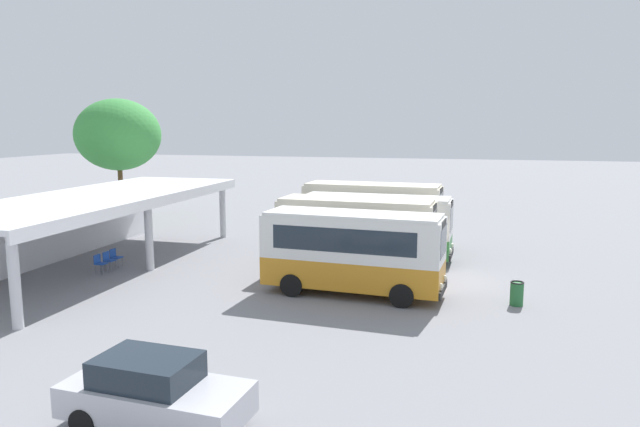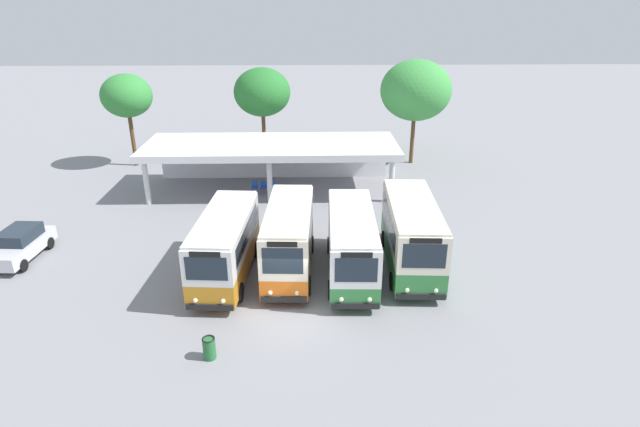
# 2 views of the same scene
# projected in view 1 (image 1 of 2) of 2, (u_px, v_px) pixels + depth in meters

# --- Properties ---
(ground_plane) EXTENTS (180.00, 180.00, 0.00)m
(ground_plane) POSITION_uv_depth(u_px,v_px,m) (444.00, 279.00, 24.96)
(ground_plane) COLOR gray
(city_bus_nearest_orange) EXTENTS (2.61, 7.15, 3.25)m
(city_bus_nearest_orange) POSITION_uv_depth(u_px,v_px,m) (353.00, 250.00, 22.48)
(city_bus_nearest_orange) COLOR black
(city_bus_nearest_orange) RESTS_ON ground
(city_bus_second_in_row) EXTENTS (2.46, 7.00, 3.40)m
(city_bus_second_in_row) POSITION_uv_depth(u_px,v_px,m) (356.00, 233.00, 25.48)
(city_bus_second_in_row) COLOR black
(city_bus_second_in_row) RESTS_ON ground
(city_bus_middle_cream) EXTENTS (2.46, 7.43, 3.17)m
(city_bus_middle_cream) POSITION_uv_depth(u_px,v_px,m) (376.00, 225.00, 28.30)
(city_bus_middle_cream) COLOR black
(city_bus_middle_cream) RESTS_ON ground
(city_bus_fourth_amber) EXTENTS (2.68, 7.52, 3.46)m
(city_bus_fourth_amber) POSITION_uv_depth(u_px,v_px,m) (373.00, 212.00, 31.34)
(city_bus_fourth_amber) COLOR black
(city_bus_fourth_amber) RESTS_ON ground
(parked_car_flank) EXTENTS (2.03, 4.20, 1.62)m
(parked_car_flank) POSITION_uv_depth(u_px,v_px,m) (154.00, 392.00, 12.65)
(parked_car_flank) COLOR black
(parked_car_flank) RESTS_ON ground
(terminal_canopy) EXTENTS (17.40, 6.20, 3.40)m
(terminal_canopy) POSITION_uv_depth(u_px,v_px,m) (85.00, 209.00, 27.05)
(terminal_canopy) COLOR silver
(terminal_canopy) RESTS_ON ground
(waiting_chair_end_by_column) EXTENTS (0.44, 0.44, 0.86)m
(waiting_chair_end_by_column) POSITION_uv_depth(u_px,v_px,m) (99.00, 262.00, 25.86)
(waiting_chair_end_by_column) COLOR slate
(waiting_chair_end_by_column) RESTS_ON ground
(waiting_chair_second_from_end) EXTENTS (0.44, 0.44, 0.86)m
(waiting_chair_second_from_end) POSITION_uv_depth(u_px,v_px,m) (108.00, 259.00, 26.45)
(waiting_chair_second_from_end) COLOR slate
(waiting_chair_second_from_end) RESTS_ON ground
(waiting_chair_middle_seat) EXTENTS (0.44, 0.44, 0.86)m
(waiting_chair_middle_seat) POSITION_uv_depth(u_px,v_px,m) (115.00, 256.00, 27.07)
(waiting_chair_middle_seat) COLOR slate
(waiting_chair_middle_seat) RESTS_ON ground
(roadside_tree_east_of_canopy) EXTENTS (5.59, 5.59, 8.31)m
(roadside_tree_east_of_canopy) POSITION_uv_depth(u_px,v_px,m) (118.00, 135.00, 38.56)
(roadside_tree_east_of_canopy) COLOR brown
(roadside_tree_east_of_canopy) RESTS_ON ground
(litter_bin_apron) EXTENTS (0.49, 0.49, 0.90)m
(litter_bin_apron) POSITION_uv_depth(u_px,v_px,m) (517.00, 293.00, 21.32)
(litter_bin_apron) COLOR #266633
(litter_bin_apron) RESTS_ON ground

